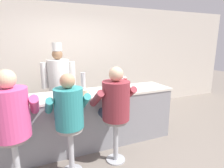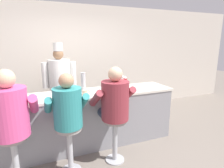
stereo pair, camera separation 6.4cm
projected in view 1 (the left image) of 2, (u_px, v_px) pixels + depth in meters
The scene contains 16 objects.
ground_plane at pixel (99, 152), 3.15m from camera, with size 20.00×20.00×0.00m, color slate.
wall_back at pixel (72, 61), 4.64m from camera, with size 10.00×0.06×2.70m.
diner_counter at pixel (93, 118), 3.34m from camera, with size 2.95×0.67×0.97m.
ketchup_bottle_red at pixel (125, 83), 3.41m from camera, with size 0.07×0.07×0.26m.
mustard_bottle_yellow at pixel (116, 85), 3.35m from camera, with size 0.07×0.07×0.22m.
hot_sauce_bottle_orange at pixel (128, 87), 3.37m from camera, with size 0.03×0.03×0.12m.
water_pitcher_clear at pixel (121, 82), 3.59m from camera, with size 0.14×0.12×0.21m.
breakfast_plate at pixel (102, 94), 3.08m from camera, with size 0.23×0.23×0.05m.
cereal_bowl at pixel (21, 98), 2.78m from camera, with size 0.13×0.13×0.06m.
coffee_mug_tan at pixel (85, 93), 3.05m from camera, with size 0.13×0.09×0.08m.
cup_stack_steel at pixel (83, 82), 3.27m from camera, with size 0.09×0.09×0.33m.
napkin_dispenser_chrome at pixel (76, 90), 3.11m from camera, with size 0.13×0.08×0.13m.
diner_seated_pink at pixel (11, 116), 2.25m from camera, with size 0.65×0.64×1.52m.
diner_seated_teal at pixel (69, 111), 2.51m from camera, with size 0.58×0.57×1.43m.
diner_seated_maroon at pixel (115, 103), 2.77m from camera, with size 0.62×0.61×1.48m.
cook_in_whites_near at pixel (59, 82), 3.96m from camera, with size 0.70×0.45×1.80m.
Camera 1 is at (-0.91, -2.67, 1.82)m, focal length 30.00 mm.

